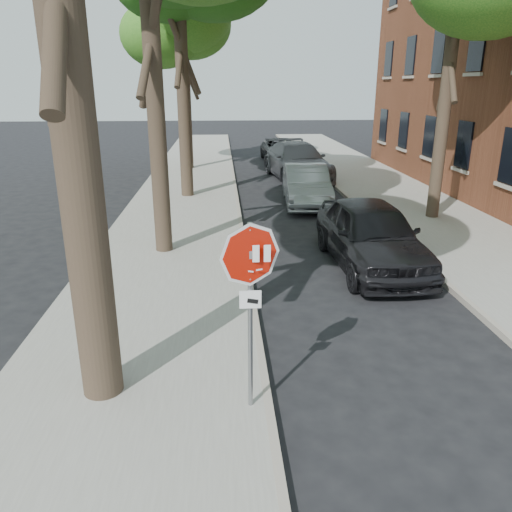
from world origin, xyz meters
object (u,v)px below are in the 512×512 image
Objects in this scene: car_c at (297,161)px; car_d at (283,150)px; stop_sign at (250,282)px; tree_far at (183,22)px; car_b at (306,185)px; car_a at (371,235)px.

car_c reaches higher than car_d.
car_c is at bearing 79.60° from stop_sign.
car_d is at bearing 24.87° from tree_far.
car_b is 11.10m from car_d.
car_a is at bearing 59.85° from stop_sign.
tree_far is at bearing 107.16° from car_a.
stop_sign reaches higher than car_a.
car_c is at bearing 88.16° from car_a.
stop_sign is at bearing -98.81° from car_b.
car_a is at bearing -91.90° from car_d.
tree_far is 17.55m from car_a.
tree_far is 1.59× the size of car_c.
tree_far is at bearing 95.46° from stop_sign.
car_b is (2.83, 12.51, -1.21)m from stop_sign.
car_a is 6.85m from car_b.
car_a is 12.29m from car_c.
tree_far is 2.08× the size of car_b.
stop_sign reaches higher than car_d.
car_b is 0.93× the size of car_d.
car_c reaches higher than car_a.
tree_far is 1.92× the size of car_a.
car_a is at bearing -71.00° from tree_far.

